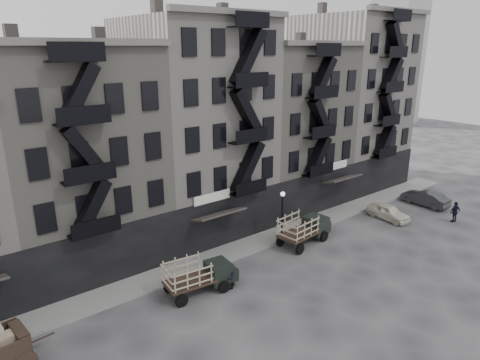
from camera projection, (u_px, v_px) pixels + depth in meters
ground at (276, 267)px, 30.35m from camera, size 140.00×140.00×0.00m
sidewalk at (243, 247)px, 33.13m from camera, size 55.00×2.50×0.15m
building_midwest at (75, 159)px, 29.50m from camera, size 10.00×11.35×16.20m
building_center at (197, 128)px, 35.13m from camera, size 10.00×11.35×18.20m
building_mideast at (284, 127)px, 41.37m from camera, size 10.00×11.35×16.20m
building_east at (350, 103)px, 46.85m from camera, size 10.00×11.35×19.20m
lamp_post at (282, 210)px, 33.24m from camera, size 0.36×0.36×4.28m
stake_truck_west at (199, 273)px, 26.84m from camera, size 4.87×2.41×2.36m
stake_truck_east at (304, 226)px, 33.57m from camera, size 5.20×2.54×2.52m
car_east at (388, 212)px, 38.48m from camera, size 1.79×4.06×1.36m
car_far at (425, 198)px, 41.81m from camera, size 1.61×4.55×1.50m
pedestrian_mid at (230, 277)px, 27.42m from camera, size 0.99×0.96×1.61m
policeman at (455, 212)px, 37.78m from camera, size 1.20×0.76×1.90m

